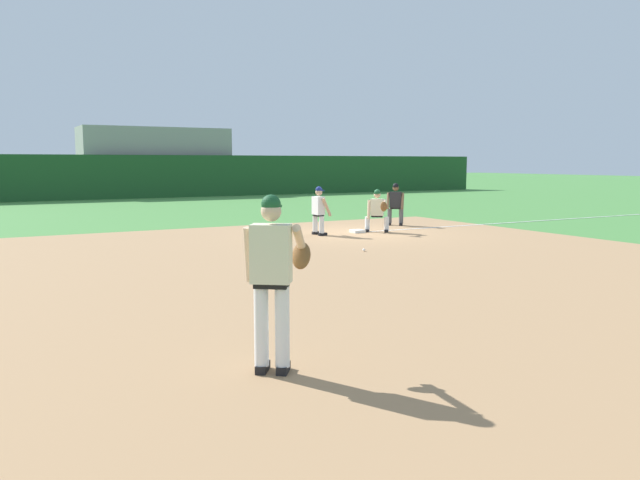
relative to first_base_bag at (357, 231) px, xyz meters
The scene contains 11 objects.
ground_plane 0.04m from the first_base_bag, ahead, with size 160.00×160.00×0.00m, color #47843D.
infield_dirt_patch 6.54m from the first_base_bag, 126.14° to the right, with size 18.00×18.00×0.01m, color #A87F56.
foul_line_stripe 8.89m from the first_base_bag, ahead, with size 17.78×0.10×0.00m, color white.
first_base_bag is the anchor object (origin of this frame).
baseball 4.09m from the first_base_bag, 120.03° to the right, with size 0.07×0.07×0.07m, color white.
pitcher 13.07m from the first_base_bag, 126.07° to the right, with size 0.84×0.55×1.86m.
first_baseman 0.94m from the first_base_bag, 20.77° to the right, with size 0.72×1.09×1.34m.
baserunner 1.56m from the first_base_bag, behind, with size 0.43×0.59×1.46m.
umpire 2.77m from the first_base_bag, 28.30° to the left, with size 0.68×0.66×1.46m.
outfield_wall 22.04m from the first_base_bag, 90.00° to the left, with size 48.00×0.50×2.60m.
stadium_seating_block 24.57m from the first_base_bag, 90.00° to the left, with size 9.25×3.35×4.35m.
Camera 1 is at (-10.29, -16.27, 2.18)m, focal length 35.00 mm.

